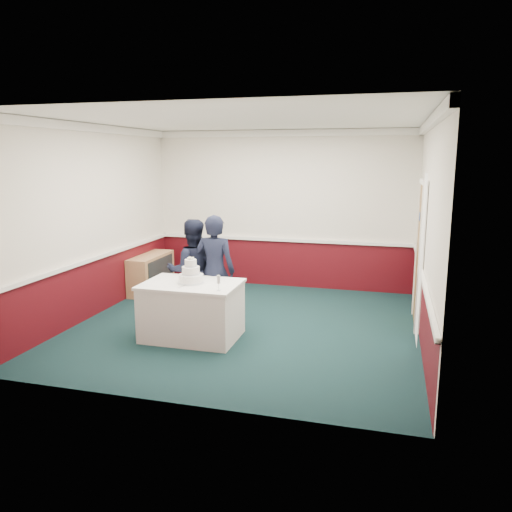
% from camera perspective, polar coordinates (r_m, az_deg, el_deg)
% --- Properties ---
extents(ground, '(5.00, 5.00, 0.00)m').
position_cam_1_polar(ground, '(7.57, -1.14, -7.98)').
color(ground, '#132E2E').
rests_on(ground, ground).
extents(room_shell, '(5.00, 5.00, 3.00)m').
position_cam_1_polar(room_shell, '(7.73, 0.65, 7.34)').
color(room_shell, silver).
rests_on(room_shell, ground).
extents(sideboard, '(0.41, 1.20, 0.70)m').
position_cam_1_polar(sideboard, '(9.58, -11.88, -1.93)').
color(sideboard, tan).
rests_on(sideboard, ground).
extents(cake_table, '(1.32, 0.92, 0.79)m').
position_cam_1_polar(cake_table, '(7.03, -7.34, -6.14)').
color(cake_table, white).
rests_on(cake_table, ground).
extents(wedding_cake, '(0.35, 0.35, 0.36)m').
position_cam_1_polar(wedding_cake, '(6.90, -7.44, -2.18)').
color(wedding_cake, white).
rests_on(wedding_cake, cake_table).
extents(cake_knife, '(0.07, 0.22, 0.00)m').
position_cam_1_polar(cake_knife, '(6.76, -8.31, -3.43)').
color(cake_knife, silver).
rests_on(cake_knife, cake_table).
extents(champagne_flute, '(0.05, 0.05, 0.21)m').
position_cam_1_polar(champagne_flute, '(6.47, -4.30, -2.78)').
color(champagne_flute, silver).
rests_on(champagne_flute, cake_table).
extents(person_man, '(0.95, 0.87, 1.58)m').
position_cam_1_polar(person_man, '(7.65, -7.30, -1.69)').
color(person_man, black).
rests_on(person_man, ground).
extents(person_woman, '(0.64, 0.45, 1.68)m').
position_cam_1_polar(person_woman, '(7.40, -4.74, -1.72)').
color(person_woman, black).
rests_on(person_woman, ground).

